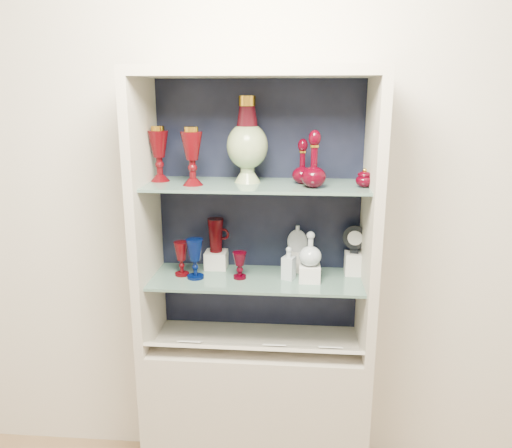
# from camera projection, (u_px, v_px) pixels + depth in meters

# --- Properties ---
(wall_back) EXTENTS (3.50, 0.02, 2.80)m
(wall_back) POSITION_uv_depth(u_px,v_px,m) (260.00, 191.00, 2.30)
(wall_back) COLOR white
(wall_back) RESTS_ON ground
(cabinet_base) EXTENTS (1.00, 0.40, 0.75)m
(cabinet_base) POSITION_uv_depth(u_px,v_px,m) (256.00, 413.00, 2.35)
(cabinet_base) COLOR beige
(cabinet_base) RESTS_ON ground
(cabinet_back_panel) EXTENTS (0.98, 0.02, 1.15)m
(cabinet_back_panel) POSITION_uv_depth(u_px,v_px,m) (259.00, 208.00, 2.29)
(cabinet_back_panel) COLOR black
(cabinet_back_panel) RESTS_ON cabinet_base
(cabinet_side_left) EXTENTS (0.04, 0.40, 1.15)m
(cabinet_side_left) POSITION_uv_depth(u_px,v_px,m) (145.00, 216.00, 2.15)
(cabinet_side_left) COLOR beige
(cabinet_side_left) RESTS_ON cabinet_base
(cabinet_side_right) EXTENTS (0.04, 0.40, 1.15)m
(cabinet_side_right) POSITION_uv_depth(u_px,v_px,m) (371.00, 221.00, 2.07)
(cabinet_side_right) COLOR beige
(cabinet_side_right) RESTS_ON cabinet_base
(cabinet_top_cap) EXTENTS (1.00, 0.40, 0.04)m
(cabinet_top_cap) POSITION_uv_depth(u_px,v_px,m) (256.00, 72.00, 1.96)
(cabinet_top_cap) COLOR beige
(cabinet_top_cap) RESTS_ON cabinet_side_left
(shelf_lower) EXTENTS (0.92, 0.34, 0.01)m
(shelf_lower) POSITION_uv_depth(u_px,v_px,m) (256.00, 279.00, 2.20)
(shelf_lower) COLOR slate
(shelf_lower) RESTS_ON cabinet_side_left
(shelf_upper) EXTENTS (0.92, 0.34, 0.01)m
(shelf_upper) POSITION_uv_depth(u_px,v_px,m) (256.00, 185.00, 2.10)
(shelf_upper) COLOR slate
(shelf_upper) RESTS_ON cabinet_side_left
(label_ledge) EXTENTS (0.92, 0.17, 0.09)m
(label_ledge) POSITION_uv_depth(u_px,v_px,m) (254.00, 347.00, 2.15)
(label_ledge) COLOR beige
(label_ledge) RESTS_ON cabinet_base
(label_card_0) EXTENTS (0.10, 0.06, 0.03)m
(label_card_0) POSITION_uv_depth(u_px,v_px,m) (274.00, 345.00, 2.13)
(label_card_0) COLOR white
(label_card_0) RESTS_ON label_ledge
(label_card_1) EXTENTS (0.10, 0.06, 0.03)m
(label_card_1) POSITION_uv_depth(u_px,v_px,m) (330.00, 347.00, 2.12)
(label_card_1) COLOR white
(label_card_1) RESTS_ON label_ledge
(label_card_2) EXTENTS (0.10, 0.06, 0.03)m
(label_card_2) POSITION_uv_depth(u_px,v_px,m) (190.00, 341.00, 2.16)
(label_card_2) COLOR white
(label_card_2) RESTS_ON label_ledge
(pedestal_lamp_left) EXTENTS (0.11, 0.11, 0.23)m
(pedestal_lamp_left) POSITION_uv_depth(u_px,v_px,m) (159.00, 154.00, 2.13)
(pedestal_lamp_left) COLOR #4B0509
(pedestal_lamp_left) RESTS_ON shelf_upper
(pedestal_lamp_right) EXTENTS (0.12, 0.12, 0.24)m
(pedestal_lamp_right) POSITION_uv_depth(u_px,v_px,m) (192.00, 156.00, 2.03)
(pedestal_lamp_right) COLOR #4B0509
(pedestal_lamp_right) RESTS_ON shelf_upper
(enamel_urn) EXTENTS (0.21, 0.21, 0.36)m
(enamel_urn) POSITION_uv_depth(u_px,v_px,m) (247.00, 140.00, 2.08)
(enamel_urn) COLOR #0D4918
(enamel_urn) RESTS_ON shelf_upper
(ruby_decanter_a) EXTENTS (0.13, 0.13, 0.26)m
(ruby_decanter_a) POSITION_uv_depth(u_px,v_px,m) (314.00, 156.00, 1.97)
(ruby_decanter_a) COLOR #44000C
(ruby_decanter_a) RESTS_ON shelf_upper
(ruby_decanter_b) EXTENTS (0.10, 0.10, 0.20)m
(ruby_decanter_b) POSITION_uv_depth(u_px,v_px,m) (303.00, 160.00, 2.07)
(ruby_decanter_b) COLOR #44000C
(ruby_decanter_b) RESTS_ON shelf_upper
(lidded_bowl) EXTENTS (0.08, 0.08, 0.08)m
(lidded_bowl) POSITION_uv_depth(u_px,v_px,m) (364.00, 178.00, 2.01)
(lidded_bowl) COLOR #44000C
(lidded_bowl) RESTS_ON shelf_upper
(cobalt_goblet) EXTENTS (0.08, 0.08, 0.18)m
(cobalt_goblet) POSITION_uv_depth(u_px,v_px,m) (195.00, 259.00, 2.17)
(cobalt_goblet) COLOR #000C41
(cobalt_goblet) RESTS_ON shelf_lower
(ruby_goblet_tall) EXTENTS (0.07, 0.07, 0.15)m
(ruby_goblet_tall) POSITION_uv_depth(u_px,v_px,m) (181.00, 259.00, 2.21)
(ruby_goblet_tall) COLOR #4B0509
(ruby_goblet_tall) RESTS_ON shelf_lower
(ruby_goblet_small) EXTENTS (0.08, 0.08, 0.12)m
(ruby_goblet_small) POSITION_uv_depth(u_px,v_px,m) (240.00, 265.00, 2.18)
(ruby_goblet_small) COLOR #44000C
(ruby_goblet_small) RESTS_ON shelf_lower
(riser_ruby_pitcher) EXTENTS (0.10, 0.10, 0.08)m
(riser_ruby_pitcher) POSITION_uv_depth(u_px,v_px,m) (216.00, 259.00, 2.31)
(riser_ruby_pitcher) COLOR silver
(riser_ruby_pitcher) RESTS_ON shelf_lower
(ruby_pitcher) EXTENTS (0.13, 0.09, 0.16)m
(ruby_pitcher) POSITION_uv_depth(u_px,v_px,m) (216.00, 235.00, 2.28)
(ruby_pitcher) COLOR #4B0509
(ruby_pitcher) RESTS_ON riser_ruby_pitcher
(clear_square_bottle) EXTENTS (0.07, 0.07, 0.15)m
(clear_square_bottle) POSITION_uv_depth(u_px,v_px,m) (289.00, 263.00, 2.17)
(clear_square_bottle) COLOR #ACBBC5
(clear_square_bottle) RESTS_ON shelf_lower
(riser_flat_flask) EXTENTS (0.09, 0.09, 0.09)m
(riser_flat_flask) POSITION_uv_depth(u_px,v_px,m) (297.00, 261.00, 2.28)
(riser_flat_flask) COLOR silver
(riser_flat_flask) RESTS_ON shelf_lower
(flat_flask) EXTENTS (0.09, 0.04, 0.13)m
(flat_flask) POSITION_uv_depth(u_px,v_px,m) (297.00, 238.00, 2.25)
(flat_flask) COLOR #A9B2BA
(flat_flask) RESTS_ON riser_flat_flask
(riser_clear_round_decanter) EXTENTS (0.09, 0.09, 0.07)m
(riser_clear_round_decanter) POSITION_uv_depth(u_px,v_px,m) (310.00, 273.00, 2.15)
(riser_clear_round_decanter) COLOR silver
(riser_clear_round_decanter) RESTS_ON shelf_lower
(clear_round_decanter) EXTENTS (0.13, 0.13, 0.14)m
(clear_round_decanter) POSITION_uv_depth(u_px,v_px,m) (310.00, 250.00, 2.13)
(clear_round_decanter) COLOR #ACBBC5
(clear_round_decanter) RESTS_ON riser_clear_round_decanter
(riser_cameo_medallion) EXTENTS (0.08, 0.08, 0.10)m
(riser_cameo_medallion) POSITION_uv_depth(u_px,v_px,m) (354.00, 263.00, 2.23)
(riser_cameo_medallion) COLOR silver
(riser_cameo_medallion) RESTS_ON shelf_lower
(cameo_medallion) EXTENTS (0.11, 0.06, 0.13)m
(cameo_medallion) POSITION_uv_depth(u_px,v_px,m) (355.00, 239.00, 2.20)
(cameo_medallion) COLOR black
(cameo_medallion) RESTS_ON riser_cameo_medallion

